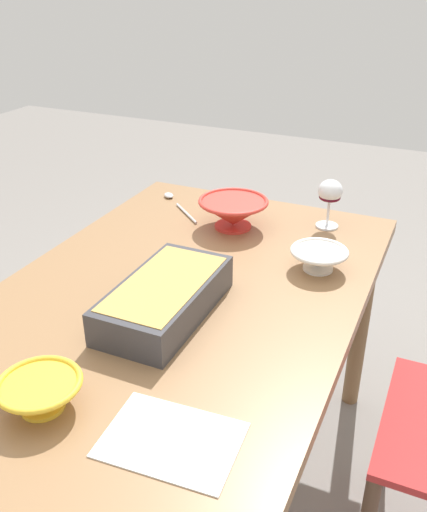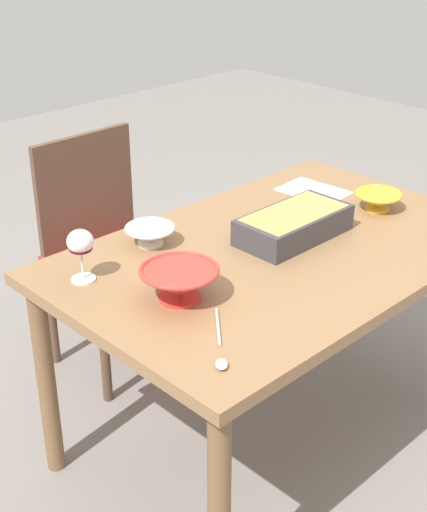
{
  "view_description": "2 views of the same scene",
  "coord_description": "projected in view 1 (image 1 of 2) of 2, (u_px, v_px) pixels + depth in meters",
  "views": [
    {
      "loc": [
        -1.06,
        -0.58,
        1.46
      ],
      "look_at": [
        0.17,
        -0.03,
        0.76
      ],
      "focal_mm": 39.57,
      "sensor_mm": 36.0,
      "label": 1
    },
    {
      "loc": [
        1.57,
        1.32,
        1.72
      ],
      "look_at": [
        0.24,
        -0.04,
        0.76
      ],
      "focal_mm": 52.1,
      "sensor_mm": 36.0,
      "label": 2
    }
  ],
  "objects": [
    {
      "name": "ground_plane",
      "position": [
        182.0,
        494.0,
        1.74
      ],
      "size": [
        8.0,
        8.0,
        0.0
      ],
      "primitive_type": "plane",
      "color": "gray"
    },
    {
      "name": "dining_table",
      "position": [
        176.0,
        321.0,
        1.44
      ],
      "size": [
        1.39,
        0.88,
        0.72
      ],
      "color": "olive",
      "rests_on": "ground_plane"
    },
    {
      "name": "wine_glass",
      "position": [
        330.0,
        194.0,
        1.71
      ],
      "size": [
        0.07,
        0.07,
        0.15
      ],
      "color": "white",
      "rests_on": "dining_table"
    },
    {
      "name": "casserole_dish",
      "position": [
        165.0,
        296.0,
        1.31
      ],
      "size": [
        0.37,
        0.19,
        0.09
      ],
      "color": "#38383D",
      "rests_on": "dining_table"
    },
    {
      "name": "mixing_bowl",
      "position": [
        41.0,
        392.0,
        1.03
      ],
      "size": [
        0.16,
        0.16,
        0.06
      ],
      "color": "yellow",
      "rests_on": "dining_table"
    },
    {
      "name": "small_bowl",
      "position": [
        233.0,
        212.0,
        1.74
      ],
      "size": [
        0.22,
        0.22,
        0.09
      ],
      "color": "red",
      "rests_on": "dining_table"
    },
    {
      "name": "serving_bowl",
      "position": [
        319.0,
        258.0,
        1.5
      ],
      "size": [
        0.16,
        0.16,
        0.06
      ],
      "color": "white",
      "rests_on": "dining_table"
    },
    {
      "name": "serving_spoon",
      "position": [
        175.0,
        202.0,
        1.93
      ],
      "size": [
        0.2,
        0.22,
        0.01
      ],
      "color": "silver",
      "rests_on": "dining_table"
    },
    {
      "name": "napkin",
      "position": [
        171.0,
        440.0,
        0.98
      ],
      "size": [
        0.18,
        0.25,
        0.0
      ],
      "primitive_type": "cube",
      "rotation": [
        0.0,
        0.0,
        0.06
      ],
      "color": "white",
      "rests_on": "dining_table"
    }
  ]
}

